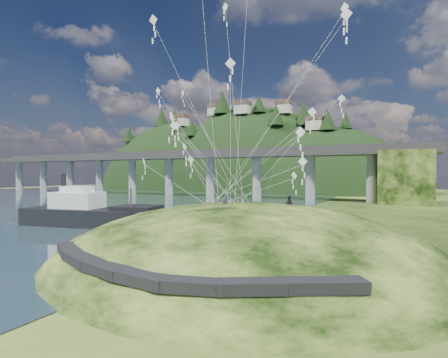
% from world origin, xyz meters
% --- Properties ---
extents(ground, '(320.00, 320.00, 0.00)m').
position_xyz_m(ground, '(0.00, 0.00, 0.00)').
color(ground, black).
rests_on(ground, ground).
extents(water, '(240.00, 240.00, 0.00)m').
position_xyz_m(water, '(-72.00, 30.00, 0.01)').
color(water, '#304B58').
rests_on(water, ground).
extents(grass_hill, '(36.00, 32.00, 13.00)m').
position_xyz_m(grass_hill, '(8.00, 2.00, -1.50)').
color(grass_hill, black).
rests_on(grass_hill, ground).
extents(footpath, '(22.29, 5.84, 0.83)m').
position_xyz_m(footpath, '(7.46, -9.74, 2.08)').
color(footpath, black).
rests_on(footpath, ground).
extents(bridge, '(160.00, 11.00, 15.00)m').
position_xyz_m(bridge, '(-26.46, 70.07, 9.70)').
color(bridge, '#2D2B2B').
rests_on(bridge, ground).
extents(far_ridge, '(153.00, 70.00, 94.50)m').
position_xyz_m(far_ridge, '(-43.58, 122.17, -7.44)').
color(far_ridge, black).
rests_on(far_ridge, ground).
extents(work_barge, '(21.99, 9.50, 7.45)m').
position_xyz_m(work_barge, '(-19.31, 10.76, 1.87)').
color(work_barge, black).
rests_on(work_barge, ground).
extents(wooden_dock, '(15.34, 8.63, 1.12)m').
position_xyz_m(wooden_dock, '(-5.26, 7.50, 0.49)').
color(wooden_dock, '#3B2018').
rests_on(wooden_dock, ground).
extents(kite_flyers, '(5.56, 3.89, 1.91)m').
position_xyz_m(kite_flyers, '(9.33, 2.97, 5.71)').
color(kite_flyers, '#242631').
rests_on(kite_flyers, ground).
extents(kite_swarm, '(20.15, 16.18, 19.64)m').
position_xyz_m(kite_swarm, '(6.99, 1.57, 14.80)').
color(kite_swarm, white).
rests_on(kite_swarm, ground).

